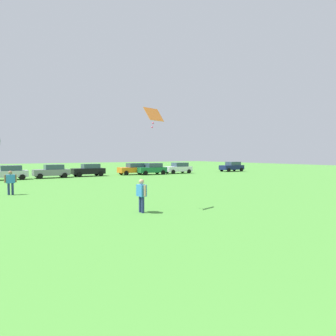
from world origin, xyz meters
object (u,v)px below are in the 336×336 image
(parked_car_orange_5, at_px, (133,169))
(parked_car_white_7, at_px, (178,168))
(parked_car_silver_2, at_px, (9,173))
(adult_bystander, at_px, (141,193))
(bystander_near_trees, at_px, (10,181))
(parked_car_black_4, at_px, (89,170))
(kite, at_px, (154,116))
(parked_car_navy_8, at_px, (232,166))
(parked_car_gray_3, at_px, (52,171))
(parked_car_green_6, at_px, (152,169))

(parked_car_orange_5, height_order, parked_car_white_7, same)
(parked_car_silver_2, bearing_deg, adult_bystander, 98.15)
(bystander_near_trees, distance_m, parked_car_black_4, 19.71)
(adult_bystander, relative_size, parked_car_silver_2, 0.40)
(bystander_near_trees, relative_size, parked_car_white_7, 0.41)
(parked_car_silver_2, bearing_deg, parked_car_orange_5, -176.85)
(kite, height_order, parked_car_navy_8, kite)
(parked_car_black_4, distance_m, parked_car_white_7, 13.93)
(parked_car_gray_3, relative_size, parked_car_green_6, 1.00)
(parked_car_gray_3, distance_m, parked_car_black_4, 4.96)
(parked_car_silver_2, height_order, parked_car_green_6, same)
(bystander_near_trees, xyz_separation_m, parked_car_gray_3, (6.13, 15.75, -0.20))
(parked_car_navy_8, bearing_deg, parked_car_orange_5, -3.74)
(parked_car_orange_5, bearing_deg, parked_car_white_7, 172.37)
(parked_car_green_6, bearing_deg, bystander_near_trees, 36.54)
(bystander_near_trees, bearing_deg, parked_car_white_7, 28.68)
(bystander_near_trees, bearing_deg, parked_car_green_6, 33.85)
(bystander_near_trees, distance_m, parked_car_navy_8, 38.94)
(kite, xyz_separation_m, parked_car_silver_2, (-4.84, 26.18, -4.22))
(parked_car_black_4, bearing_deg, parked_car_white_7, 175.46)
(parked_car_gray_3, height_order, parked_car_green_6, same)
(parked_car_green_6, bearing_deg, parked_car_navy_8, -179.52)
(kite, xyz_separation_m, parked_car_gray_3, (0.11, 26.66, -4.22))
(adult_bystander, distance_m, bystander_near_trees, 12.48)
(parked_car_silver_2, height_order, parked_car_orange_5, same)
(bystander_near_trees, height_order, parked_car_silver_2, bystander_near_trees)
(adult_bystander, distance_m, kite, 4.21)
(parked_car_silver_2, bearing_deg, parked_car_navy_8, 179.53)
(parked_car_white_7, bearing_deg, parked_car_orange_5, -7.63)
(kite, bearing_deg, parked_car_orange_5, 66.71)
(parked_car_gray_3, relative_size, parked_car_navy_8, 1.00)
(bystander_near_trees, xyz_separation_m, parked_car_orange_5, (17.67, 16.18, -0.20))
(parked_car_gray_3, distance_m, parked_car_white_7, 18.82)
(parked_car_orange_5, distance_m, parked_car_green_6, 2.72)
(parked_car_gray_3, xyz_separation_m, parked_car_white_7, (18.82, -0.54, 0.00))
(parked_car_green_6, relative_size, parked_car_white_7, 1.00)
(parked_car_silver_2, height_order, parked_car_navy_8, same)
(bystander_near_trees, relative_size, parked_car_silver_2, 0.41)
(parked_car_orange_5, bearing_deg, parked_car_green_6, 150.76)
(bystander_near_trees, relative_size, parked_car_orange_5, 0.41)
(adult_bystander, height_order, parked_car_silver_2, adult_bystander)
(adult_bystander, bearing_deg, kite, 114.23)
(parked_car_green_6, bearing_deg, parked_car_gray_3, -3.69)
(parked_car_white_7, distance_m, parked_car_navy_8, 10.99)
(parked_car_white_7, bearing_deg, parked_car_green_6, 4.13)
(parked_car_gray_3, relative_size, parked_car_white_7, 1.00)
(bystander_near_trees, height_order, parked_car_green_6, bystander_near_trees)
(kite, bearing_deg, parked_car_silver_2, 100.46)
(kite, xyz_separation_m, parked_car_navy_8, (29.92, 25.90, -4.22))
(parked_car_gray_3, height_order, parked_car_black_4, same)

